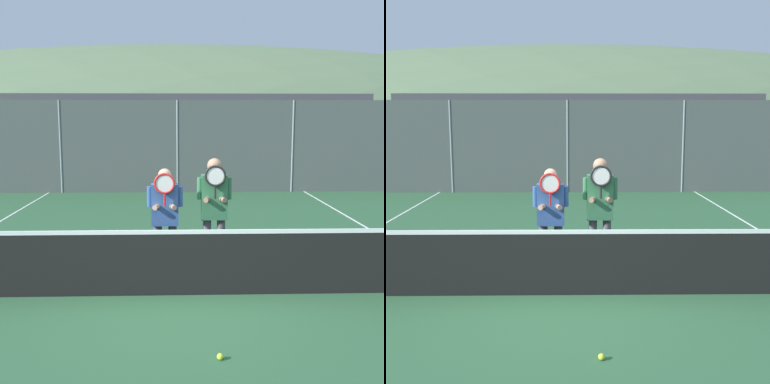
% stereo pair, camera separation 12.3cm
% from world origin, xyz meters
% --- Properties ---
extents(ground_plane, '(120.00, 120.00, 0.00)m').
position_xyz_m(ground_plane, '(0.00, 0.00, 0.00)').
color(ground_plane, '#2D5B38').
extents(hill_distant, '(110.47, 61.37, 21.48)m').
position_xyz_m(hill_distant, '(0.00, 56.32, 0.00)').
color(hill_distant, '#5B7551').
rests_on(hill_distant, ground_plane).
extents(clubhouse_building, '(17.37, 5.50, 3.55)m').
position_xyz_m(clubhouse_building, '(0.52, 18.99, 1.80)').
color(clubhouse_building, tan).
rests_on(clubhouse_building, ground_plane).
extents(fence_back, '(22.83, 0.06, 3.01)m').
position_xyz_m(fence_back, '(0.00, 9.37, 1.50)').
color(fence_back, gray).
rests_on(fence_back, ground_plane).
extents(tennis_net, '(11.38, 0.09, 1.03)m').
position_xyz_m(tennis_net, '(0.00, 0.00, 0.48)').
color(tennis_net, gray).
rests_on(tennis_net, ground_plane).
extents(player_leftmost, '(0.55, 0.34, 1.68)m').
position_xyz_m(player_leftmost, '(-0.21, 0.85, 0.99)').
color(player_leftmost, '#56565B').
rests_on(player_leftmost, ground_plane).
extents(player_center_left, '(0.54, 0.34, 1.83)m').
position_xyz_m(player_center_left, '(0.56, 0.93, 1.09)').
color(player_center_left, '#56565B').
rests_on(player_center_left, ground_plane).
extents(car_far_left, '(4.55, 2.02, 1.81)m').
position_xyz_m(car_far_left, '(-6.17, 12.88, 0.92)').
color(car_far_left, black).
rests_on(car_far_left, ground_plane).
extents(car_left_of_center, '(4.76, 1.97, 1.66)m').
position_xyz_m(car_left_of_center, '(-1.09, 13.00, 0.86)').
color(car_left_of_center, navy).
rests_on(car_left_of_center, ground_plane).
extents(car_center, '(4.01, 2.09, 1.79)m').
position_xyz_m(car_center, '(3.72, 12.99, 0.91)').
color(car_center, silver).
rests_on(car_center, ground_plane).
extents(tennis_ball_on_court, '(0.07, 0.07, 0.07)m').
position_xyz_m(tennis_ball_on_court, '(0.41, -1.82, 0.03)').
color(tennis_ball_on_court, '#CCDB33').
rests_on(tennis_ball_on_court, ground_plane).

